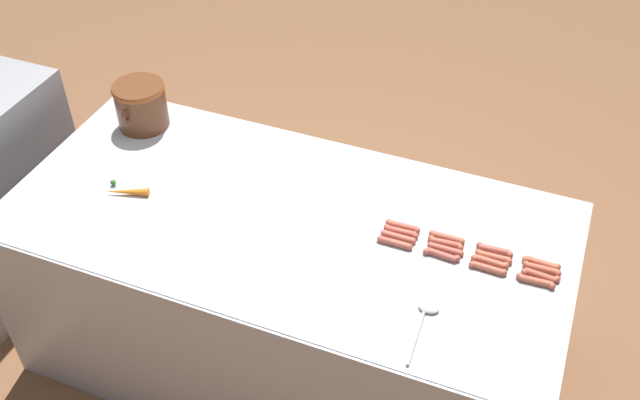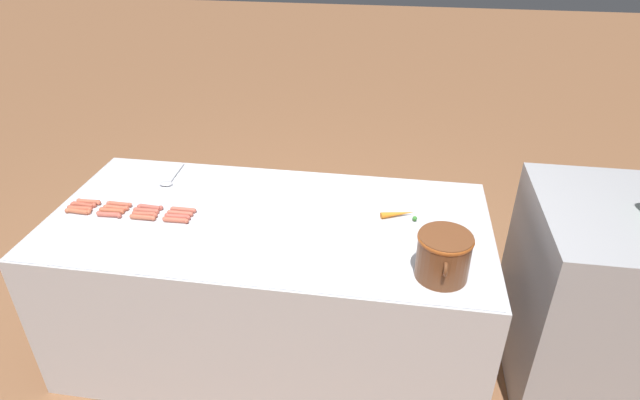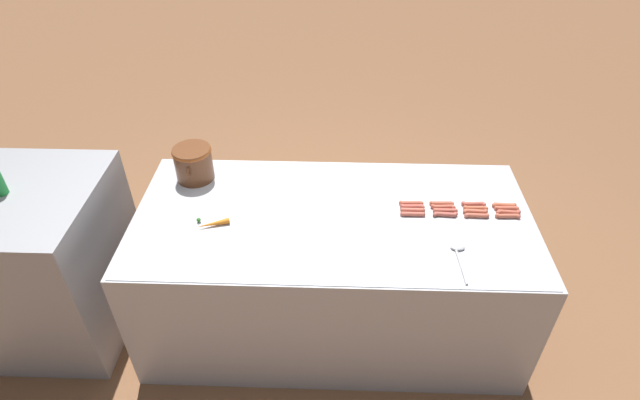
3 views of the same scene
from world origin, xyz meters
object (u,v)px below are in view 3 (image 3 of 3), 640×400
object	(u,v)px
hot_dog_8	(506,208)
hot_dog_9	(475,208)
hot_dog_6	(445,210)
hot_dog_14	(441,203)
hot_dog_15	(411,203)
hot_dog_10	(443,207)
back_cabinet	(49,262)
hot_dog_11	(412,207)
hot_dog_13	(473,204)
hot_dog_7	(412,210)
bean_pot	(193,162)
hot_dog_12	(504,205)
hot_dog_4	(508,212)
hot_dog_2	(445,214)
hot_dog_5	(475,211)
hot_dog_0	(507,216)
serving_spoon	(458,253)
hot_dog_3	(412,214)
hot_dog_1	(476,216)
carrot	(212,224)

from	to	relation	value
hot_dog_8	hot_dog_9	distance (m)	0.17
hot_dog_8	hot_dog_9	bearing A→B (deg)	91.57
hot_dog_6	hot_dog_14	world-z (taller)	same
hot_dog_6	hot_dog_15	world-z (taller)	same
hot_dog_8	hot_dog_10	xyz separation A→B (m)	(0.00, 0.34, 0.00)
back_cabinet	hot_dog_11	distance (m)	2.06
hot_dog_9	hot_dog_13	size ratio (longest dim) A/B	1.00
hot_dog_7	bean_pot	bearing A→B (deg)	77.42
hot_dog_12	hot_dog_15	bearing A→B (deg)	89.88
hot_dog_6	hot_dog_7	world-z (taller)	same
hot_dog_4	hot_dog_2	bearing A→B (deg)	94.96
hot_dog_4	bean_pot	xyz separation A→B (m)	(0.27, 1.73, 0.10)
hot_dog_8	hot_dog_4	bearing A→B (deg)	-179.02
hot_dog_2	hot_dog_5	world-z (taller)	same
hot_dog_2	hot_dog_12	distance (m)	0.34
hot_dog_8	hot_dog_13	bearing A→B (deg)	79.76
hot_dog_9	hot_dog_10	distance (m)	0.17
hot_dog_0	serving_spoon	bearing A→B (deg)	133.04
hot_dog_8	hot_dog_10	world-z (taller)	same
hot_dog_2	hot_dog_3	distance (m)	0.17
hot_dog_2	hot_dog_8	xyz separation A→B (m)	(0.06, -0.34, 0.00)
hot_dog_0	hot_dog_4	bearing A→B (deg)	-18.97
hot_dog_5	hot_dog_11	xyz separation A→B (m)	(0.03, 0.33, 0.00)
back_cabinet	hot_dog_9	world-z (taller)	back_cabinet
hot_dog_5	hot_dog_7	xyz separation A→B (m)	(-0.00, 0.33, 0.00)
hot_dog_0	hot_dog_8	bearing A→B (deg)	-9.01
hot_dog_7	hot_dog_12	size ratio (longest dim) A/B	1.00
hot_dog_7	hot_dog_15	world-z (taller)	same
hot_dog_0	hot_dog_15	distance (m)	0.50
hot_dog_8	serving_spoon	world-z (taller)	hot_dog_8
hot_dog_1	hot_dog_13	xyz separation A→B (m)	(0.10, -0.00, 0.00)
hot_dog_2	hot_dog_13	distance (m)	0.19
hot_dog_4	hot_dog_5	world-z (taller)	same
hot_dog_2	hot_dog_15	bearing A→B (deg)	61.88
hot_dog_10	hot_dog_1	bearing A→B (deg)	-111.92
hot_dog_10	hot_dog_9	bearing A→B (deg)	-91.60
hot_dog_2	hot_dog_9	bearing A→B (deg)	-71.19
back_cabinet	hot_dog_7	distance (m)	2.06
hot_dog_14	serving_spoon	world-z (taller)	hot_dog_14
hot_dog_3	hot_dog_4	world-z (taller)	same
hot_dog_4	hot_dog_11	distance (m)	0.50
hot_dog_0	hot_dog_4	xyz separation A→B (m)	(0.03, -0.01, 0.00)
hot_dog_8	hot_dog_14	size ratio (longest dim) A/B	1.00
hot_dog_0	hot_dog_12	xyz separation A→B (m)	(0.09, -0.00, 0.00)
hot_dog_12	carrot	bearing A→B (deg)	97.70
carrot	hot_dog_2	bearing A→B (deg)	-84.38
hot_dog_0	hot_dog_2	xyz separation A→B (m)	(0.00, 0.33, 0.00)
hot_dog_15	bean_pot	bearing A→B (deg)	80.12
bean_pot	hot_dog_14	bearing A→B (deg)	-98.63
hot_dog_8	hot_dog_0	bearing A→B (deg)	170.99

